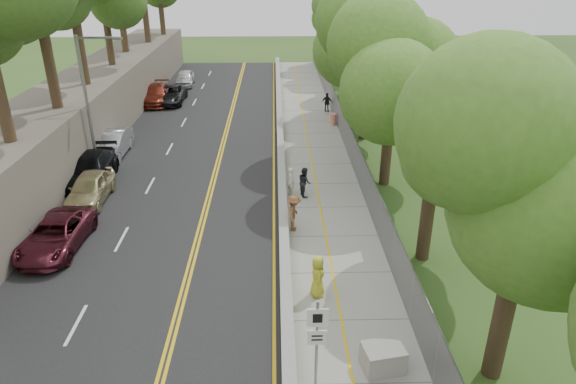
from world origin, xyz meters
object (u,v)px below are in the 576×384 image
construction_barrel (333,119)px  painter_0 (318,276)px  signpost (317,335)px  car_2 (56,235)px  concrete_block (383,358)px  streetlight (90,97)px  person_far (327,102)px

construction_barrel → painter_0: bearing=-97.6°
signpost → painter_0: (0.40, 4.53, -1.06)m
construction_barrel → car_2: 22.66m
signpost → concrete_block: (2.15, 0.65, -1.50)m
signpost → streetlight: bearing=124.1°
signpost → concrete_block: 2.70m
concrete_block → painter_0: painter_0 is taller
streetlight → signpost: 20.72m
signpost → car_2: size_ratio=0.64×
streetlight → car_2: (0.68, -8.74, -3.93)m
signpost → person_far: (3.15, 29.61, -1.13)m
person_far → painter_0: bearing=106.9°
signpost → painter_0: bearing=85.0°
streetlight → person_far: streetlight is taller
construction_barrel → person_far: person_far is taller
streetlight → construction_barrel: (14.76, 9.01, -4.15)m
streetlight → car_2: 9.61m
concrete_block → painter_0: size_ratio=0.73×
streetlight → car_2: bearing=-85.6°
streetlight → person_far: bearing=40.7°
streetlight → painter_0: size_ratio=4.72×
signpost → construction_barrel: (3.25, 26.02, -1.47)m
car_2 → painter_0: painter_0 is taller
streetlight → concrete_block: size_ratio=6.43×
signpost → person_far: 29.80m
streetlight → construction_barrel: size_ratio=9.01×
signpost → car_2: bearing=142.6°
construction_barrel → person_far: 3.61m
painter_0 → car_2: bearing=70.0°
painter_0 → person_far: (2.75, 25.08, -0.06)m
person_far → streetlight: bearing=63.8°
car_2 → person_far: bearing=58.7°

